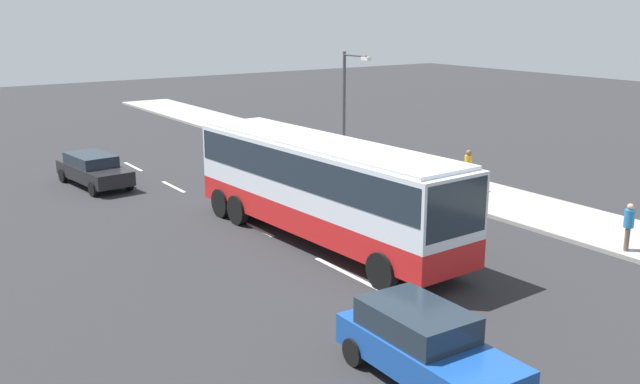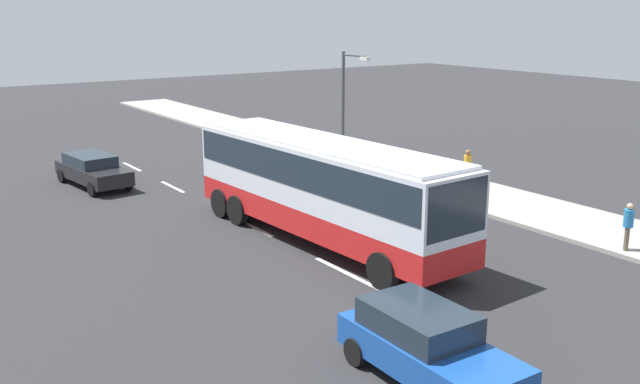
% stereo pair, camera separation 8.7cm
% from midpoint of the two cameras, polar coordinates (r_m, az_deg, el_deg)
% --- Properties ---
extents(ground_plane, '(120.00, 120.00, 0.00)m').
position_cam_midpoint_polar(ground_plane, '(24.45, 1.89, -3.92)').
color(ground_plane, '#28282B').
extents(sidewalk_curb, '(80.00, 4.00, 0.15)m').
position_cam_midpoint_polar(sidewalk_curb, '(29.83, 14.60, -0.84)').
color(sidewalk_curb, gray).
rests_on(sidewalk_curb, ground_plane).
extents(lane_centreline, '(22.54, 0.16, 0.01)m').
position_cam_midpoint_polar(lane_centreline, '(27.15, -6.82, -2.12)').
color(lane_centreline, white).
rests_on(lane_centreline, ground_plane).
extents(coach_bus, '(12.02, 3.23, 3.51)m').
position_cam_midpoint_polar(coach_bus, '(23.68, 0.10, 0.95)').
color(coach_bus, red).
rests_on(coach_bus, ground_plane).
extents(car_blue_saloon, '(4.38, 1.93, 1.60)m').
position_cam_midpoint_polar(car_blue_saloon, '(15.46, 8.42, -12.09)').
color(car_blue_saloon, '#194799').
rests_on(car_blue_saloon, ground_plane).
extents(car_black_sedan, '(4.80, 2.24, 1.42)m').
position_cam_midpoint_polar(car_black_sedan, '(33.35, -17.88, 1.74)').
color(car_black_sedan, black).
rests_on(car_black_sedan, ground_plane).
extents(pedestrian_near_curb, '(0.32, 0.32, 1.79)m').
position_cam_midpoint_polar(pedestrian_near_curb, '(30.89, 11.67, 1.98)').
color(pedestrian_near_curb, black).
rests_on(pedestrian_near_curb, sidewalk_curb).
extents(pedestrian_at_crossing, '(0.32, 0.32, 1.56)m').
position_cam_midpoint_polar(pedestrian_at_crossing, '(24.83, 23.44, -2.33)').
color(pedestrian_at_crossing, brown).
rests_on(pedestrian_at_crossing, sidewalk_curb).
extents(street_lamp, '(2.01, 0.24, 5.61)m').
position_cam_midpoint_polar(street_lamp, '(34.57, 2.05, 7.42)').
color(street_lamp, '#47474C').
rests_on(street_lamp, sidewalk_curb).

